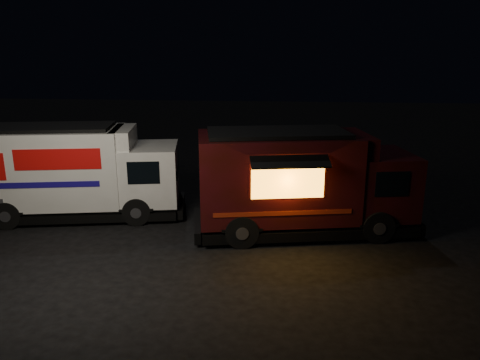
# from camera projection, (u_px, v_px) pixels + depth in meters

# --- Properties ---
(ground) EXTENTS (80.00, 80.00, 0.00)m
(ground) POSITION_uv_depth(u_px,v_px,m) (216.00, 238.00, 14.72)
(ground) COLOR black
(ground) RESTS_ON ground
(white_truck) EXTENTS (7.48, 3.69, 3.24)m
(white_truck) POSITION_uv_depth(u_px,v_px,m) (79.00, 172.00, 16.25)
(white_truck) COLOR white
(white_truck) RESTS_ON ground
(red_truck) EXTENTS (7.49, 3.92, 3.32)m
(red_truck) POSITION_uv_depth(u_px,v_px,m) (305.00, 182.00, 14.88)
(red_truck) COLOR #380A10
(red_truck) RESTS_ON ground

